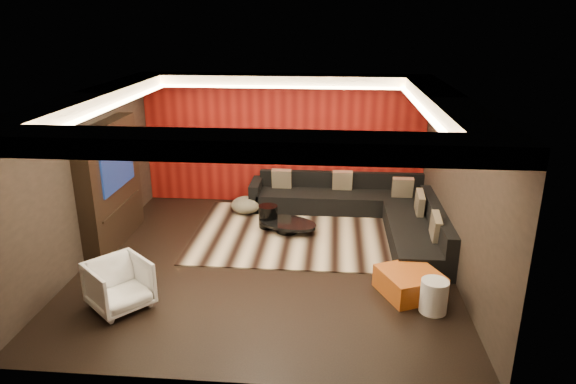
# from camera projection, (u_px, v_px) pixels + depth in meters

# --- Properties ---
(floor) EXTENTS (6.00, 6.00, 0.02)m
(floor) POSITION_uv_depth(u_px,v_px,m) (267.00, 263.00, 8.63)
(floor) COLOR black
(floor) RESTS_ON ground
(ceiling) EXTENTS (6.00, 6.00, 0.02)m
(ceiling) POSITION_uv_depth(u_px,v_px,m) (265.00, 94.00, 7.71)
(ceiling) COLOR silver
(ceiling) RESTS_ON ground
(wall_back) EXTENTS (6.00, 0.02, 2.80)m
(wall_back) POSITION_uv_depth(u_px,v_px,m) (284.00, 140.00, 11.00)
(wall_back) COLOR black
(wall_back) RESTS_ON ground
(wall_left) EXTENTS (0.02, 6.00, 2.80)m
(wall_left) POSITION_uv_depth(u_px,v_px,m) (84.00, 178.00, 8.41)
(wall_left) COLOR black
(wall_left) RESTS_ON ground
(wall_right) EXTENTS (0.02, 6.00, 2.80)m
(wall_right) POSITION_uv_depth(u_px,v_px,m) (459.00, 188.00, 7.92)
(wall_right) COLOR black
(wall_right) RESTS_ON ground
(red_feature_wall) EXTENTS (5.98, 0.05, 2.78)m
(red_feature_wall) POSITION_uv_depth(u_px,v_px,m) (284.00, 140.00, 10.96)
(red_feature_wall) COLOR #6B0C0A
(red_feature_wall) RESTS_ON ground
(soffit_back) EXTENTS (6.00, 0.60, 0.22)m
(soffit_back) POSITION_uv_depth(u_px,v_px,m) (282.00, 80.00, 10.29)
(soffit_back) COLOR silver
(soffit_back) RESTS_ON ground
(soffit_front) EXTENTS (6.00, 0.60, 0.22)m
(soffit_front) POSITION_uv_depth(u_px,v_px,m) (231.00, 145.00, 5.20)
(soffit_front) COLOR silver
(soffit_front) RESTS_ON ground
(soffit_left) EXTENTS (0.60, 4.80, 0.22)m
(soffit_left) POSITION_uv_depth(u_px,v_px,m) (93.00, 100.00, 7.96)
(soffit_left) COLOR silver
(soffit_left) RESTS_ON ground
(soffit_right) EXTENTS (0.60, 4.80, 0.22)m
(soffit_right) POSITION_uv_depth(u_px,v_px,m) (447.00, 105.00, 7.53)
(soffit_right) COLOR silver
(soffit_right) RESTS_ON ground
(cove_back) EXTENTS (4.80, 0.08, 0.04)m
(cove_back) POSITION_uv_depth(u_px,v_px,m) (280.00, 87.00, 10.00)
(cove_back) COLOR #FFD899
(cove_back) RESTS_ON ground
(cove_front) EXTENTS (4.80, 0.08, 0.04)m
(cove_front) POSITION_uv_depth(u_px,v_px,m) (237.00, 146.00, 5.55)
(cove_front) COLOR #FFD899
(cove_front) RESTS_ON ground
(cove_left) EXTENTS (0.08, 4.80, 0.04)m
(cove_left) POSITION_uv_depth(u_px,v_px,m) (114.00, 106.00, 7.97)
(cove_left) COLOR #FFD899
(cove_left) RESTS_ON ground
(cove_right) EXTENTS (0.08, 4.80, 0.04)m
(cove_right) POSITION_uv_depth(u_px,v_px,m) (423.00, 110.00, 7.58)
(cove_right) COLOR #FFD899
(cove_right) RESTS_ON ground
(tv_surround) EXTENTS (0.30, 2.00, 2.20)m
(tv_surround) POSITION_uv_depth(u_px,v_px,m) (111.00, 184.00, 9.06)
(tv_surround) COLOR black
(tv_surround) RESTS_ON ground
(tv_screen) EXTENTS (0.04, 1.30, 0.80)m
(tv_screen) POSITION_uv_depth(u_px,v_px,m) (117.00, 166.00, 8.93)
(tv_screen) COLOR black
(tv_screen) RESTS_ON ground
(tv_shelf) EXTENTS (0.04, 1.60, 0.04)m
(tv_shelf) POSITION_uv_depth(u_px,v_px,m) (122.00, 206.00, 9.18)
(tv_shelf) COLOR black
(tv_shelf) RESTS_ON ground
(rug) EXTENTS (4.02, 3.02, 0.02)m
(rug) POSITION_uv_depth(u_px,v_px,m) (301.00, 233.00, 9.74)
(rug) COLOR #C9B593
(rug) RESTS_ON floor
(coffee_table) EXTENTS (1.51, 1.51, 0.20)m
(coffee_table) POSITION_uv_depth(u_px,v_px,m) (287.00, 226.00, 9.77)
(coffee_table) COLOR black
(coffee_table) RESTS_ON rug
(drum_stool) EXTENTS (0.44, 0.44, 0.43)m
(drum_stool) POSITION_uv_depth(u_px,v_px,m) (268.00, 216.00, 9.94)
(drum_stool) COLOR black
(drum_stool) RESTS_ON rug
(striped_pouf) EXTENTS (0.72, 0.72, 0.34)m
(striped_pouf) POSITION_uv_depth(u_px,v_px,m) (246.00, 205.00, 10.68)
(striped_pouf) COLOR beige
(striped_pouf) RESTS_ON rug
(white_side_table) EXTENTS (0.48, 0.48, 0.48)m
(white_side_table) POSITION_uv_depth(u_px,v_px,m) (434.00, 296.00, 7.12)
(white_side_table) COLOR white
(white_side_table) RESTS_ON floor
(orange_ottoman) EXTENTS (1.07, 1.07, 0.36)m
(orange_ottoman) POSITION_uv_depth(u_px,v_px,m) (410.00, 283.00, 7.61)
(orange_ottoman) COLOR #AC4916
(orange_ottoman) RESTS_ON floor
(armchair) EXTENTS (1.09, 1.08, 0.71)m
(armchair) POSITION_uv_depth(u_px,v_px,m) (119.00, 285.00, 7.19)
(armchair) COLOR white
(armchair) RESTS_ON floor
(sectional_sofa) EXTENTS (3.65, 3.50, 0.75)m
(sectional_sofa) POSITION_uv_depth(u_px,v_px,m) (366.00, 211.00, 10.16)
(sectional_sofa) COLOR black
(sectional_sofa) RESTS_ON floor
(throw_pillows) EXTENTS (3.06, 2.76, 0.50)m
(throw_pillows) POSITION_uv_depth(u_px,v_px,m) (372.00, 194.00, 10.04)
(throw_pillows) COLOR #CAB694
(throw_pillows) RESTS_ON sectional_sofa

